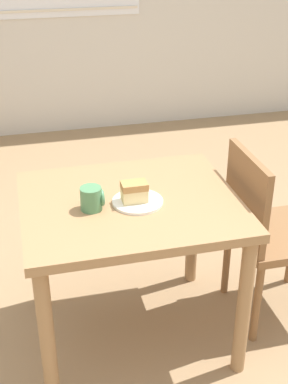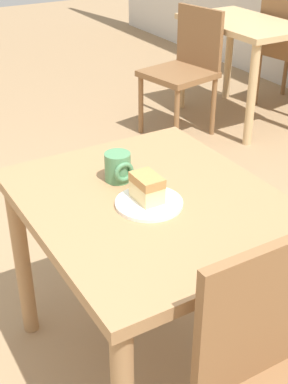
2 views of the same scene
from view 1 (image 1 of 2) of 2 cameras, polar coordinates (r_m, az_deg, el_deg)
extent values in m
plane|color=#997A56|center=(2.43, -0.04, -19.54)|extent=(14.00, 14.00, 0.00)
cube|color=beige|center=(4.63, -10.97, 18.45)|extent=(1.61, 0.01, 0.02)
cube|color=#9E754C|center=(2.22, -1.48, -1.34)|extent=(0.90, 0.76, 0.04)
cylinder|color=#9E754C|center=(2.13, -10.27, -15.38)|extent=(0.06, 0.06, 0.68)
cylinder|color=#9E754C|center=(2.28, 10.59, -12.03)|extent=(0.06, 0.06, 0.68)
cylinder|color=#9E754C|center=(2.66, -11.45, -5.68)|extent=(0.06, 0.06, 0.68)
cylinder|color=#9E754C|center=(2.78, 5.21, -3.57)|extent=(0.06, 0.06, 0.68)
cube|color=brown|center=(2.59, 14.46, -4.38)|extent=(0.43, 0.43, 0.04)
cylinder|color=brown|center=(2.52, 11.95, -11.59)|extent=(0.04, 0.04, 0.42)
cylinder|color=brown|center=(2.78, 8.82, -6.99)|extent=(0.04, 0.04, 0.42)
cube|color=brown|center=(2.39, 10.88, -0.58)|extent=(0.03, 0.40, 0.40)
cylinder|color=white|center=(2.19, -0.69, -1.03)|extent=(0.21, 0.21, 0.01)
cube|color=#E5CC89|center=(2.17, -1.04, -0.30)|extent=(0.10, 0.07, 0.05)
cube|color=#B27F47|center=(2.15, -1.05, 0.67)|extent=(0.10, 0.07, 0.03)
cylinder|color=#4C8456|center=(2.14, -5.67, -0.70)|extent=(0.09, 0.09, 0.10)
torus|color=#4C8456|center=(2.14, -4.52, -0.57)|extent=(0.02, 0.07, 0.07)
camera|label=2|loc=(2.00, 42.76, 14.72)|focal=50.00mm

